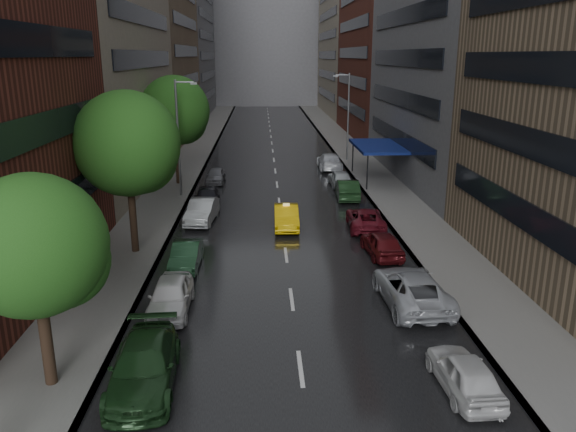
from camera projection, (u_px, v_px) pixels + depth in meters
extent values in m
cube|color=black|center=(273.00, 154.00, 64.49)|extent=(14.00, 140.00, 0.01)
cube|color=gray|center=(194.00, 154.00, 64.07)|extent=(4.00, 140.00, 0.15)
cube|color=gray|center=(351.00, 152.00, 64.88)|extent=(4.00, 140.00, 0.15)
cube|color=#937A5B|center=(157.00, 54.00, 74.20)|extent=(8.00, 28.00, 22.00)
cube|color=slate|center=(184.00, 8.00, 100.78)|extent=(8.00, 32.00, 38.00)
cube|color=slate|center=(449.00, 42.00, 48.41)|extent=(8.00, 28.00, 24.00)
cube|color=gray|center=(349.00, 37.00, 103.53)|extent=(8.00, 32.00, 28.00)
cube|color=slate|center=(266.00, 31.00, 125.33)|extent=(40.00, 14.00, 32.00)
cylinder|color=#382619|center=(45.00, 332.00, 18.70)|extent=(0.40, 0.40, 4.09)
sphere|color=#1E5116|center=(34.00, 245.00, 17.84)|extent=(4.68, 4.68, 4.68)
cylinder|color=#382619|center=(133.00, 211.00, 31.47)|extent=(0.40, 0.40, 5.05)
sphere|color=#1E5116|center=(127.00, 144.00, 30.42)|extent=(5.78, 5.78, 5.78)
cylinder|color=#382619|center=(177.00, 156.00, 48.42)|extent=(0.40, 0.40, 5.14)
sphere|color=#1E5116|center=(175.00, 110.00, 47.35)|extent=(5.87, 5.87, 5.87)
imported|color=yellow|center=(286.00, 217.00, 36.76)|extent=(1.61, 4.48, 1.47)
imported|color=#183519|center=(144.00, 366.00, 19.08)|extent=(2.43, 5.42, 1.54)
imported|color=silver|center=(171.00, 296.00, 24.68)|extent=(1.78, 4.39, 1.49)
imported|color=#1D4027|center=(186.00, 255.00, 29.85)|extent=(1.46, 4.08, 1.34)
imported|color=#AAB1B4|center=(202.00, 211.00, 37.93)|extent=(2.09, 4.86, 1.55)
imported|color=black|center=(207.00, 197.00, 41.70)|extent=(2.08, 4.63, 1.54)
imported|color=slate|center=(216.00, 175.00, 49.64)|extent=(1.64, 3.94, 1.33)
imported|color=silver|center=(464.00, 373.00, 18.81)|extent=(1.80, 4.06, 1.36)
imported|color=#ABAFB5|center=(412.00, 288.00, 25.36)|extent=(2.86, 5.80, 1.58)
imported|color=#571115|center=(382.00, 244.00, 31.57)|extent=(2.01, 4.35, 1.44)
imported|color=maroon|center=(365.00, 219.00, 36.54)|extent=(2.53, 5.01, 1.36)
imported|color=black|center=(347.00, 189.00, 44.14)|extent=(1.90, 4.78, 1.55)
imported|color=#AEB3B8|center=(340.00, 178.00, 48.32)|extent=(1.86, 4.30, 1.44)
imported|color=silver|center=(329.00, 161.00, 55.62)|extent=(2.28, 5.48, 1.58)
cylinder|color=gray|center=(178.00, 139.00, 43.66)|extent=(0.18, 0.18, 9.00)
cube|color=gray|center=(194.00, 83.00, 42.56)|extent=(0.50, 0.22, 0.16)
cylinder|color=gray|center=(348.00, 117.00, 58.76)|extent=(0.18, 0.18, 9.00)
cube|color=gray|center=(336.00, 76.00, 57.53)|extent=(0.50, 0.22, 0.16)
cube|color=navy|center=(378.00, 146.00, 49.63)|extent=(4.00, 8.00, 0.25)
cylinder|color=black|center=(367.00, 172.00, 46.33)|extent=(0.12, 0.12, 3.00)
cylinder|color=black|center=(353.00, 156.00, 53.62)|extent=(0.12, 0.12, 3.00)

